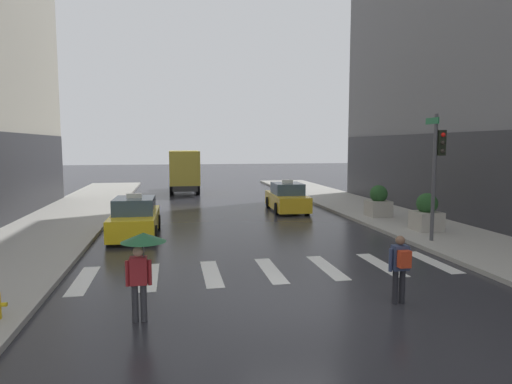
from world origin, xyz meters
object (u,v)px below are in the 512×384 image
object	(u,v)px
taxi_second	(287,198)
box_truck	(184,170)
pedestrian_with_backpack	(400,264)
planter_mid_block	(378,202)
pedestrian_with_umbrella	(142,252)
traffic_light_pole	(437,159)
planter_near_corner	(427,213)
taxi_lead	(135,219)

from	to	relation	value
taxi_second	box_truck	distance (m)	12.26
pedestrian_with_backpack	planter_mid_block	world-z (taller)	planter_mid_block
pedestrian_with_umbrella	pedestrian_with_backpack	xyz separation A→B (m)	(5.96, -0.04, -0.54)
traffic_light_pole	planter_near_corner	world-z (taller)	traffic_light_pole
traffic_light_pole	taxi_lead	xyz separation A→B (m)	(-11.40, 3.73, -2.53)
pedestrian_with_backpack	planter_mid_block	bearing A→B (deg)	66.27
box_truck	taxi_lead	bearing A→B (deg)	-98.45
taxi_lead	box_truck	bearing A→B (deg)	81.55
box_truck	planter_mid_block	size ratio (longest dim) A/B	4.72
box_truck	pedestrian_with_backpack	bearing A→B (deg)	-80.47
taxi_second	planter_near_corner	size ratio (longest dim) A/B	2.87
taxi_lead	taxi_second	bearing A→B (deg)	35.90
taxi_lead	pedestrian_with_backpack	xyz separation A→B (m)	(6.87, -9.44, 0.25)
taxi_lead	taxi_second	size ratio (longest dim) A/B	0.99
pedestrian_with_backpack	traffic_light_pole	bearing A→B (deg)	51.58
taxi_lead	planter_mid_block	distance (m)	12.17
traffic_light_pole	pedestrian_with_backpack	bearing A→B (deg)	-128.42
box_truck	planter_near_corner	world-z (taller)	box_truck
traffic_light_pole	box_truck	size ratio (longest dim) A/B	0.64
planter_near_corner	traffic_light_pole	bearing A→B (deg)	-114.10
traffic_light_pole	planter_mid_block	bearing A→B (deg)	84.48
pedestrian_with_backpack	planter_mid_block	size ratio (longest dim) A/B	1.03
taxi_lead	planter_mid_block	world-z (taller)	taxi_lead
pedestrian_with_umbrella	traffic_light_pole	bearing A→B (deg)	28.40
pedestrian_with_umbrella	taxi_lead	bearing A→B (deg)	95.49
traffic_light_pole	pedestrian_with_backpack	distance (m)	7.65
pedestrian_with_umbrella	planter_mid_block	size ratio (longest dim) A/B	1.21
traffic_light_pole	taxi_second	xyz separation A→B (m)	(-3.32, 9.57, -2.53)
box_truck	pedestrian_with_backpack	world-z (taller)	box_truck
taxi_second	pedestrian_with_backpack	bearing A→B (deg)	-94.53
traffic_light_pole	planter_mid_block	world-z (taller)	traffic_light_pole
taxi_second	planter_near_corner	distance (m)	8.69
taxi_lead	planter_near_corner	distance (m)	12.41
taxi_lead	planter_mid_block	bearing A→B (deg)	10.27
box_truck	planter_mid_block	distance (m)	17.38
traffic_light_pole	box_truck	xyz separation A→B (m)	(-8.92, 20.42, -1.41)
taxi_second	planter_mid_block	size ratio (longest dim) A/B	2.87
taxi_second	box_truck	world-z (taller)	box_truck
traffic_light_pole	pedestrian_with_umbrella	bearing A→B (deg)	-151.60
planter_near_corner	planter_mid_block	bearing A→B (deg)	94.51
box_truck	pedestrian_with_umbrella	distance (m)	26.14
taxi_lead	planter_near_corner	xyz separation A→B (m)	(12.28, -1.76, 0.15)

